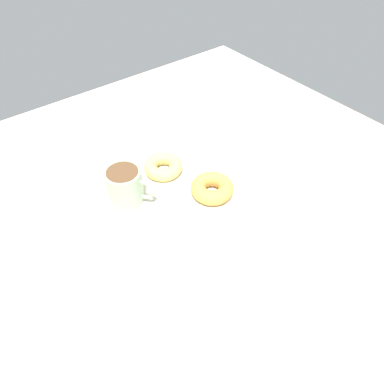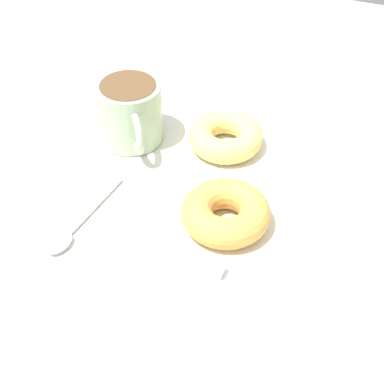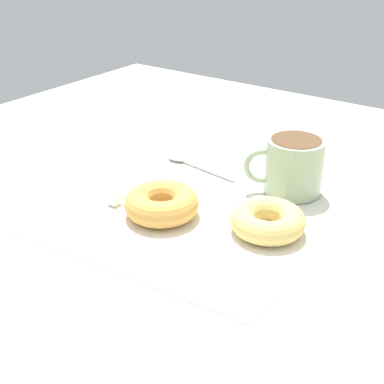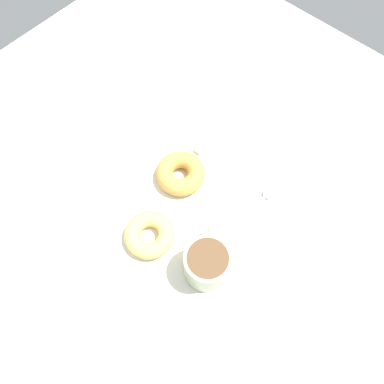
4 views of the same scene
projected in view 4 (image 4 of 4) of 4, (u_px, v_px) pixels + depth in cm
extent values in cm
cube|color=beige|center=(184.00, 192.00, 77.02)|extent=(120.00, 120.00, 2.00)
cube|color=white|center=(192.00, 197.00, 75.32)|extent=(38.44, 38.44, 0.30)
cylinder|color=#9EB793|center=(207.00, 264.00, 65.16)|extent=(8.24, 8.24, 7.95)
cylinder|color=brown|center=(208.00, 258.00, 61.76)|extent=(7.04, 7.04, 0.60)
torus|color=#9EB793|center=(209.00, 239.00, 67.12)|extent=(4.88, 3.83, 5.35)
torus|color=gold|center=(181.00, 173.00, 75.46)|extent=(9.98, 9.98, 3.51)
torus|color=#E5C66B|center=(149.00, 235.00, 70.03)|extent=(9.53, 9.53, 3.13)
ellipsoid|color=silver|center=(270.00, 192.00, 75.10)|extent=(3.89, 2.87, 0.90)
cylinder|color=silver|center=(246.00, 212.00, 73.39)|extent=(11.11, 2.08, 0.56)
cube|color=white|center=(199.00, 149.00, 79.16)|extent=(1.42, 1.42, 1.42)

